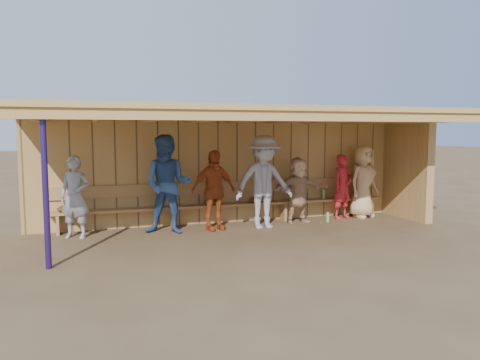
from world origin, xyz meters
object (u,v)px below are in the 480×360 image
object	(u,v)px
player_e	(264,182)
player_g	(343,187)
player_f	(298,190)
player_h	(363,182)
bench	(229,200)
player_d	(213,190)
player_c	(168,184)
player_a	(75,197)

from	to	relation	value
player_e	player_g	bearing A→B (deg)	9.25
player_f	player_h	world-z (taller)	player_h
player_e	bench	xyz separation A→B (m)	(-0.54, 0.73, -0.46)
player_h	bench	bearing A→B (deg)	156.90
player_d	player_e	xyz separation A→B (m)	(1.06, -0.16, 0.15)
player_c	player_g	distance (m)	4.19
player_a	player_g	distance (m)	5.94
player_g	player_e	bearing A→B (deg)	172.94
player_e	player_d	bearing A→B (deg)	169.57
player_c	player_h	world-z (taller)	player_c
player_g	player_h	bearing A→B (deg)	-18.28
player_e	bench	bearing A→B (deg)	124.60
player_g	player_h	xyz separation A→B (m)	(0.55, 0.00, 0.10)
player_g	player_f	bearing A→B (deg)	167.98
bench	player_c	bearing A→B (deg)	-157.37
player_c	player_h	distance (m)	4.74
player_f	player_g	size ratio (longest dim) A/B	0.98
player_c	player_d	size ratio (longest dim) A/B	1.19
player_f	player_h	distance (m)	1.77
player_f	player_e	bearing A→B (deg)	-169.03
player_a	bench	size ratio (longest dim) A/B	0.21
player_c	player_e	distance (m)	2.03
player_g	bench	world-z (taller)	player_g
player_e	bench	world-z (taller)	player_e
player_f	player_h	xyz separation A→B (m)	(1.76, 0.13, 0.11)
player_c	player_e	bearing A→B (deg)	19.04
player_c	player_e	size ratio (longest dim) A/B	1.01
bench	player_a	bearing A→B (deg)	-171.52
player_c	player_a	bearing A→B (deg)	-162.01
player_e	player_h	size ratio (longest dim) A/B	1.15
player_e	player_c	bearing A→B (deg)	174.79
player_g	player_h	world-z (taller)	player_h
player_g	player_h	distance (m)	0.56
bench	player_f	bearing A→B (deg)	-16.42
player_f	bench	size ratio (longest dim) A/B	0.20
player_h	bench	distance (m)	3.28
player_d	player_f	size ratio (longest dim) A/B	1.13
player_f	bench	xyz separation A→B (m)	(-1.49, 0.44, -0.22)
player_c	player_e	world-z (taller)	player_c
player_c	player_d	xyz separation A→B (m)	(0.96, 0.04, -0.16)
player_d	player_h	distance (m)	3.78
player_c	player_g	world-z (taller)	player_c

